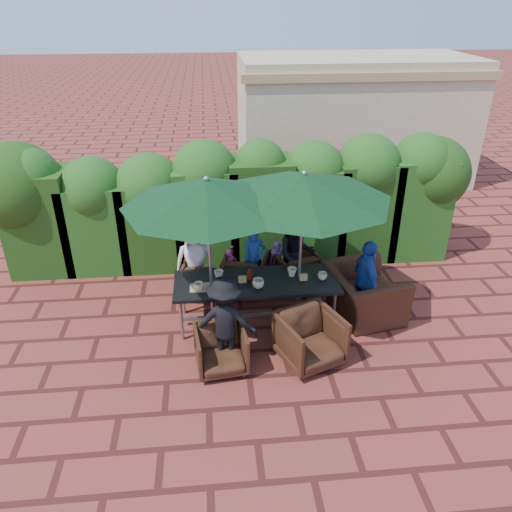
{
  "coord_description": "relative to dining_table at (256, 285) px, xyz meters",
  "views": [
    {
      "loc": [
        -0.42,
        -6.32,
        4.65
      ],
      "look_at": [
        0.24,
        0.4,
        1.06
      ],
      "focal_mm": 35.0,
      "sensor_mm": 36.0,
      "label": 1
    }
  ],
  "objects": [
    {
      "name": "cup_d",
      "position": [
        0.56,
        0.1,
        0.14
      ],
      "size": [
        0.15,
        0.15,
        0.14
      ],
      "primitive_type": "imported",
      "color": "beige",
      "rests_on": "dining_table"
    },
    {
      "name": "cup_c",
      "position": [
        0.01,
        -0.19,
        0.14
      ],
      "size": [
        0.18,
        0.18,
        0.14
      ],
      "primitive_type": "imported",
      "color": "beige",
      "rests_on": "dining_table"
    },
    {
      "name": "chair_far_mid",
      "position": [
        -0.09,
        1.01,
        -0.31
      ],
      "size": [
        0.88,
        0.86,
        0.73
      ],
      "primitive_type": "imported",
      "rotation": [
        0.0,
        0.0,
        2.83
      ],
      "color": "black",
      "rests_on": "ground"
    },
    {
      "name": "pedestrian_c",
      "position": [
        3.38,
        4.25,
        0.16
      ],
      "size": [
        1.14,
        0.69,
        1.67
      ],
      "primitive_type": "imported",
      "rotation": [
        0.0,
        0.0,
        2.95
      ],
      "color": "gray",
      "rests_on": "ground"
    },
    {
      "name": "serving_tray",
      "position": [
        -0.83,
        -0.12,
        0.08
      ],
      "size": [
        0.35,
        0.25,
        0.02
      ],
      "primitive_type": "cube",
      "color": "tan",
      "rests_on": "dining_table"
    },
    {
      "name": "adult_far_mid",
      "position": [
        0.06,
        0.96,
        -0.08
      ],
      "size": [
        0.52,
        0.47,
        1.19
      ],
      "primitive_type": "imported",
      "rotation": [
        0.0,
        0.0,
        0.35
      ],
      "color": "#1D47A0",
      "rests_on": "ground"
    },
    {
      "name": "chair_far_right",
      "position": [
        0.78,
        1.05,
        -0.31
      ],
      "size": [
        0.88,
        0.85,
        0.72
      ],
      "primitive_type": "imported",
      "rotation": [
        0.0,
        0.0,
        3.48
      ],
      "color": "black",
      "rests_on": "ground"
    },
    {
      "name": "sauce_bottle",
      "position": [
        -0.12,
        0.02,
        0.16
      ],
      "size": [
        0.04,
        0.04,
        0.17
      ],
      "primitive_type": "cylinder",
      "color": "#4C230C",
      "rests_on": "dining_table"
    },
    {
      "name": "chair_near_right",
      "position": [
        0.65,
        -1.01,
        -0.27
      ],
      "size": [
        1.02,
        0.99,
        0.82
      ],
      "primitive_type": "imported",
      "rotation": [
        0.0,
        0.0,
        0.39
      ],
      "color": "black",
      "rests_on": "ground"
    },
    {
      "name": "dining_table",
      "position": [
        0.0,
        0.0,
        0.0
      ],
      "size": [
        2.5,
        0.9,
        0.75
      ],
      "color": "black",
      "rests_on": "ground"
    },
    {
      "name": "child_right",
      "position": [
        0.48,
        1.11,
        -0.25
      ],
      "size": [
        0.33,
        0.28,
        0.84
      ],
      "primitive_type": "imported",
      "rotation": [
        0.0,
        0.0,
        -0.12
      ],
      "color": "#8B52B3",
      "rests_on": "ground"
    },
    {
      "name": "cup_b",
      "position": [
        -0.57,
        0.14,
        0.14
      ],
      "size": [
        0.14,
        0.14,
        0.13
      ],
      "primitive_type": "imported",
      "color": "beige",
      "rests_on": "dining_table"
    },
    {
      "name": "ground",
      "position": [
        -0.22,
        -0.18,
        -0.68
      ],
      "size": [
        80.0,
        80.0,
        0.0
      ],
      "primitive_type": "plane",
      "color": "maroon",
      "rests_on": "ground"
    },
    {
      "name": "number_block_left",
      "position": [
        -0.22,
        -0.01,
        0.12
      ],
      "size": [
        0.12,
        0.06,
        0.1
      ],
      "primitive_type": "cube",
      "color": "tan",
      "rests_on": "dining_table"
    },
    {
      "name": "chair_far_left",
      "position": [
        -0.79,
        0.91,
        -0.31
      ],
      "size": [
        0.81,
        0.77,
        0.73
      ],
      "primitive_type": "imported",
      "rotation": [
        0.0,
        0.0,
        2.98
      ],
      "color": "black",
      "rests_on": "ground"
    },
    {
      "name": "adult_far_left",
      "position": [
        -0.94,
        0.87,
        -0.0
      ],
      "size": [
        0.67,
        0.41,
        1.35
      ],
      "primitive_type": "imported",
      "rotation": [
        0.0,
        0.0,
        0.01
      ],
      "color": "silver",
      "rests_on": "ground"
    },
    {
      "name": "cup_a",
      "position": [
        -0.87,
        -0.18,
        0.13
      ],
      "size": [
        0.15,
        0.15,
        0.12
      ],
      "primitive_type": "imported",
      "color": "beige",
      "rests_on": "dining_table"
    },
    {
      "name": "umbrella_left",
      "position": [
        -0.69,
        -0.05,
        1.54
      ],
      "size": [
        2.41,
        2.41,
        2.46
      ],
      "color": "gray",
      "rests_on": "ground"
    },
    {
      "name": "child_left",
      "position": [
        -0.36,
        1.09,
        -0.3
      ],
      "size": [
        0.33,
        0.3,
        0.75
      ],
      "primitive_type": "imported",
      "rotation": [
        0.0,
        0.0,
        0.34
      ],
      "color": "#E35092",
      "rests_on": "ground"
    },
    {
      "name": "ketchup_bottle",
      "position": [
        -0.09,
        0.07,
        0.16
      ],
      "size": [
        0.04,
        0.04,
        0.17
      ],
      "primitive_type": "cylinder",
      "color": "#B20C0A",
      "rests_on": "dining_table"
    },
    {
      "name": "adult_near_left",
      "position": [
        -0.51,
        -0.91,
        0.0
      ],
      "size": [
        0.93,
        0.55,
        1.36
      ],
      "primitive_type": "imported",
      "rotation": [
        0.0,
        0.0,
        2.96
      ],
      "color": "black",
      "rests_on": "ground"
    },
    {
      "name": "pedestrian_a",
      "position": [
        1.34,
        3.97,
        0.14
      ],
      "size": [
        1.6,
        1.24,
        1.64
      ],
      "primitive_type": "imported",
      "rotation": [
        0.0,
        0.0,
        2.62
      ],
      "color": "#248442",
      "rests_on": "ground"
    },
    {
      "name": "adult_far_right",
      "position": [
        0.78,
        0.97,
        -0.0
      ],
      "size": [
        0.65,
        0.4,
        1.35
      ],
      "primitive_type": "imported",
      "rotation": [
        0.0,
        0.0,
        -0.0
      ],
      "color": "black",
      "rests_on": "ground"
    },
    {
      "name": "pedestrian_b",
      "position": [
        2.23,
        4.15,
        0.15
      ],
      "size": [
        0.8,
        0.49,
        1.65
      ],
      "primitive_type": "imported",
      "rotation": [
        0.0,
        0.0,
        3.13
      ],
      "color": "#E35092",
      "rests_on": "ground"
    },
    {
      "name": "number_block_right",
      "position": [
        0.72,
        -0.03,
        0.12
      ],
      "size": [
        0.12,
        0.06,
        0.1
      ],
      "primitive_type": "cube",
      "color": "tan",
      "rests_on": "dining_table"
    },
    {
      "name": "adult_end_right",
      "position": [
        1.71,
        -0.04,
        0.0
      ],
      "size": [
        0.47,
        0.83,
        1.35
      ],
      "primitive_type": "imported",
      "rotation": [
        0.0,
        0.0,
        1.67
      ],
      "color": "#1D47A0",
      "rests_on": "ground"
    },
    {
      "name": "umbrella_right",
      "position": [
        0.67,
        0.06,
        1.54
      ],
      "size": [
        2.58,
        2.58,
        2.46
      ],
      "color": "gray",
      "rests_on": "ground"
    },
    {
      "name": "chair_near_left",
      "position": [
        -0.59,
        -1.05,
        -0.33
      ],
      "size": [
        0.75,
        0.71,
        0.7
      ],
      "primitive_type": "imported",
      "rotation": [
        0.0,
        0.0,
        0.12
      ],
      "color": "black",
      "rests_on": "ground"
    },
    {
      "name": "building",
      "position": [
        3.28,
        6.81,
        0.93
      ],
      "size": [
        6.2,
        3.08,
        3.2
      ],
      "color": "beige",
      "rests_on": "ground"
    },
    {
      "name": "chair_end_right",
      "position": [
        1.73,
        0.06,
        -0.15
      ],
      "size": [
        0.99,
        1.33,
        1.05
      ],
      "primitive_type": "imported",
      "rotation": [
        0.0,
        0.0,
        1.76
      ],
      "color": "black",
      "rests_on": "ground"
    },
    {
      "name": "cup_e",
      "position": [
        1.01,
        -0.05,
        0.13
      ],
      "size": [
        0.14,
        0.14,
        0.11
      ],
      "primitive_type": "imported",
      "color": "beige",
      "rests_on": "dining_table"
    },
    {
      "name": "hedge_wall",
      "position": [
        -0.32,
        2.14,
        0.65
      ],
      "size": [
        9.1,
        1.6,
        2.41
      ],
      "color": "#17320D",
      "rests_on": "ground"
    }
  ]
}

